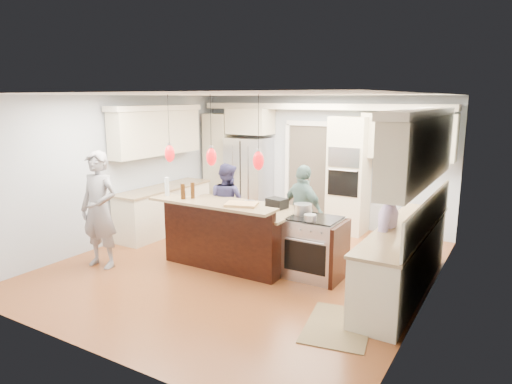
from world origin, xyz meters
TOP-DOWN VIEW (x-y plane):
  - ground_plane at (0.00, 0.00)m, footprint 6.00×6.00m
  - room_shell at (0.00, 0.00)m, footprint 5.54×6.04m
  - refrigerator at (-1.55, 2.64)m, footprint 0.90×0.70m
  - oven_column at (0.75, 2.67)m, footprint 0.72×0.69m
  - back_upper_cabinets at (-0.75, 2.76)m, footprint 5.30×0.61m
  - right_counter_run at (2.44, 0.30)m, footprint 0.64×3.10m
  - left_cabinets at (-2.44, 0.80)m, footprint 0.64×2.30m
  - kitchen_island at (-0.25, 0.07)m, footprint 2.10×1.46m
  - island_range at (1.16, 0.15)m, footprint 0.82×0.71m
  - pendant_lights at (-0.25, -0.51)m, footprint 1.75×0.15m
  - person_bar_end at (-1.96, -1.17)m, footprint 0.72×0.52m
  - person_far_left at (-0.91, 0.85)m, footprint 0.81×0.68m
  - person_far_right at (0.60, 0.88)m, footprint 1.00×0.70m
  - person_range_side at (2.25, 0.27)m, footprint 0.73×1.15m
  - floor_rug at (2.01, -1.13)m, footprint 0.92×1.19m
  - water_bottle at (-1.14, -0.50)m, footprint 0.08×0.08m
  - beer_bottle_a at (-0.67, -0.44)m, footprint 0.08×0.08m
  - beer_bottle_b at (-0.77, -0.56)m, footprint 0.07×0.07m
  - beer_bottle_c at (-0.76, -0.56)m, footprint 0.07×0.07m
  - drink_can at (-0.79, -0.51)m, footprint 0.08×0.08m
  - cutting_board at (0.24, -0.47)m, footprint 0.53×0.45m
  - pot_large at (0.89, 0.24)m, footprint 0.27×0.27m
  - pot_small at (1.14, -0.05)m, footprint 0.18×0.18m

SIDE VIEW (x-z plane):
  - ground_plane at x=0.00m, z-range 0.00..0.00m
  - floor_rug at x=2.01m, z-range 0.00..0.01m
  - island_range at x=1.16m, z-range 0.00..0.92m
  - kitchen_island at x=-0.25m, z-range -0.07..1.05m
  - person_far_left at x=-0.91m, z-range 0.00..1.50m
  - person_far_right at x=0.60m, z-range 0.00..1.57m
  - person_range_side at x=2.25m, z-range 0.00..1.70m
  - refrigerator at x=-1.55m, z-range 0.00..1.80m
  - person_bar_end at x=-1.96m, z-range 0.00..1.85m
  - pot_small at x=1.14m, z-range 0.92..1.01m
  - pot_large at x=0.89m, z-range 0.92..1.08m
  - right_counter_run at x=2.44m, z-range -0.20..2.31m
  - left_cabinets at x=-2.44m, z-range -0.20..2.31m
  - cutting_board at x=0.24m, z-range 1.12..1.16m
  - oven_column at x=0.75m, z-range 0.00..2.30m
  - drink_can at x=-0.79m, z-range 1.12..1.24m
  - beer_bottle_c at x=-0.76m, z-range 1.12..1.35m
  - beer_bottle_b at x=-0.77m, z-range 1.12..1.36m
  - beer_bottle_a at x=-0.67m, z-range 1.12..1.37m
  - water_bottle at x=-1.14m, z-range 1.12..1.42m
  - back_upper_cabinets at x=-0.75m, z-range 0.40..2.94m
  - pendant_lights at x=-0.25m, z-range 1.29..2.32m
  - room_shell at x=0.00m, z-range 0.46..3.18m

